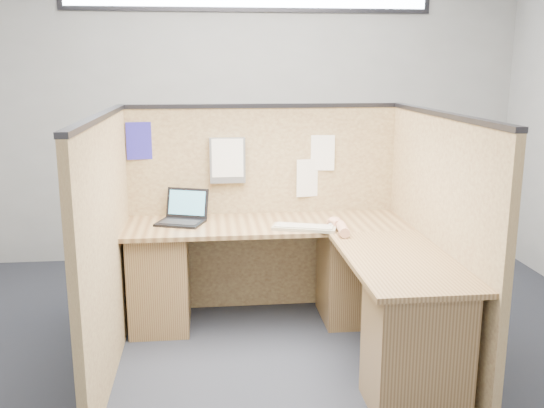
{
  "coord_description": "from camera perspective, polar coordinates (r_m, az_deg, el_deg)",
  "views": [
    {
      "loc": [
        -0.4,
        -3.37,
        1.8
      ],
      "look_at": [
        0.02,
        0.5,
        0.9
      ],
      "focal_mm": 40.0,
      "sensor_mm": 36.0,
      "label": 1
    }
  ],
  "objects": [
    {
      "name": "keyboard",
      "position": [
        4.04,
        3.05,
        -2.23
      ],
      "size": [
        0.45,
        0.26,
        0.03
      ],
      "rotation": [
        0.0,
        0.0,
        -0.31
      ],
      "color": "gray",
      "rests_on": "l_desk"
    },
    {
      "name": "wall_back",
      "position": [
        5.65,
        -2.11,
        8.88
      ],
      "size": [
        5.0,
        0.0,
        5.0
      ],
      "primitive_type": "plane",
      "rotation": [
        1.57,
        0.0,
        0.0
      ],
      "color": "#929597",
      "rests_on": "floor"
    },
    {
      "name": "mouse",
      "position": [
        4.13,
        5.92,
        -1.84
      ],
      "size": [
        0.11,
        0.08,
        0.04
      ],
      "primitive_type": "ellipsoid",
      "rotation": [
        0.0,
        0.0,
        0.26
      ],
      "color": "silver",
      "rests_on": "l_desk"
    },
    {
      "name": "wall_front",
      "position": [
        1.26,
        12.96,
        -5.91
      ],
      "size": [
        5.0,
        0.0,
        5.0
      ],
      "primitive_type": "plane",
      "rotation": [
        -1.57,
        0.0,
        0.0
      ],
      "color": "#929597",
      "rests_on": "floor"
    },
    {
      "name": "blue_poster",
      "position": [
        4.4,
        -12.27,
        5.83
      ],
      "size": [
        0.2,
        0.02,
        0.26
      ],
      "primitive_type": "cube",
      "rotation": [
        0.0,
        0.0,
        0.1
      ],
      "color": "#27229C",
      "rests_on": "cubicle_partitions"
    },
    {
      "name": "floor",
      "position": [
        3.84,
        0.58,
        -14.98
      ],
      "size": [
        5.0,
        5.0,
        0.0
      ],
      "primitive_type": "plane",
      "color": "black",
      "rests_on": "ground"
    },
    {
      "name": "laptop",
      "position": [
        4.27,
        -8.61,
        -0.96
      ],
      "size": [
        0.36,
        0.39,
        0.22
      ],
      "rotation": [
        0.0,
        0.0,
        -0.34
      ],
      "color": "black",
      "rests_on": "l_desk"
    },
    {
      "name": "l_desk",
      "position": [
        3.96,
        2.76,
        -7.87
      ],
      "size": [
        1.95,
        1.75,
        0.73
      ],
      "color": "brown",
      "rests_on": "floor"
    },
    {
      "name": "paper_left",
      "position": [
        4.46,
        4.6,
        4.82
      ],
      "size": [
        0.2,
        0.03,
        0.26
      ],
      "primitive_type": "cube",
      "rotation": [
        0.0,
        0.0,
        -0.11
      ],
      "color": "white",
      "rests_on": "cubicle_partitions"
    },
    {
      "name": "file_holder",
      "position": [
        4.37,
        -4.21,
        4.14
      ],
      "size": [
        0.26,
        0.05,
        0.33
      ],
      "color": "slate",
      "rests_on": "cubicle_partitions"
    },
    {
      "name": "cubicle_partitions",
      "position": [
        3.96,
        -0.13,
        -2.17
      ],
      "size": [
        2.06,
        1.83,
        1.53
      ],
      "color": "brown",
      "rests_on": "floor"
    },
    {
      "name": "american_flag",
      "position": [
        4.37,
        -4.83,
        5.12
      ],
      "size": [
        0.22,
        0.01,
        0.38
      ],
      "color": "olive",
      "rests_on": "cubicle_partitions"
    },
    {
      "name": "paper_right",
      "position": [
        4.48,
        3.69,
        2.47
      ],
      "size": [
        0.22,
        0.04,
        0.28
      ],
      "primitive_type": "cube",
      "rotation": [
        0.0,
        0.0,
        0.16
      ],
      "color": "white",
      "rests_on": "cubicle_partitions"
    },
    {
      "name": "hand_forearm",
      "position": [
        4.01,
        6.43,
        -2.11
      ],
      "size": [
        0.1,
        0.35,
        0.07
      ],
      "color": "tan",
      "rests_on": "l_desk"
    }
  ]
}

